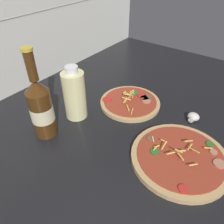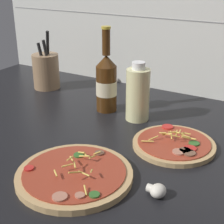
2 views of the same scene
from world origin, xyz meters
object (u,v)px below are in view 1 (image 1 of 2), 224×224
Objects in this scene: beer_bottle at (41,107)px; mushroom_left at (193,117)px; pizza_near at (180,158)px; oil_bottle at (75,95)px; pizza_far at (130,102)px.

mushroom_left is at bearing -46.14° from beer_bottle.
pizza_near is 38.02cm from oil_bottle.
mushroom_left is (19.22, 3.34, 0.50)cm from pizza_near.
beer_bottle is at bearing 173.26° from oil_bottle.
pizza_near is at bearing -69.18° from beer_bottle.
oil_bottle is (-2.38, 37.16, 7.71)cm from pizza_near.
pizza_near is 6.45× the size of mushroom_left.
beer_bottle is at bearing 133.86° from mushroom_left.
oil_bottle is (12.30, -1.46, -1.36)cm from beer_bottle.
mushroom_left is at bearing -78.12° from pizza_far.
mushroom_left is at bearing 9.86° from pizza_near.
pizza_near reaches higher than mushroom_left.
oil_bottle reaches higher than pizza_near.
pizza_far is 0.80× the size of beer_bottle.
pizza_near is at bearing -86.34° from oil_bottle.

